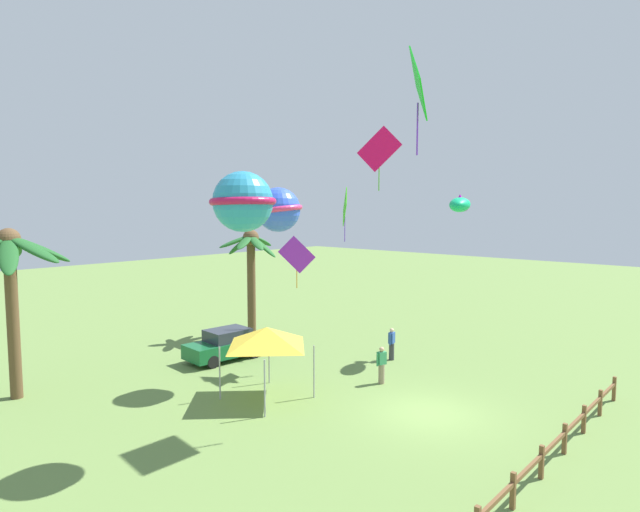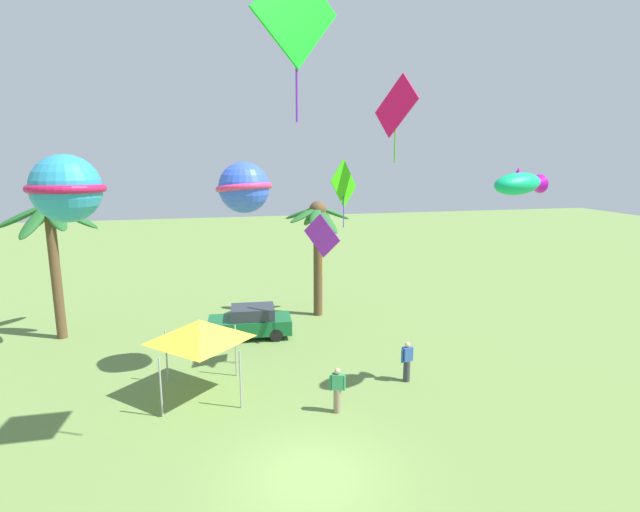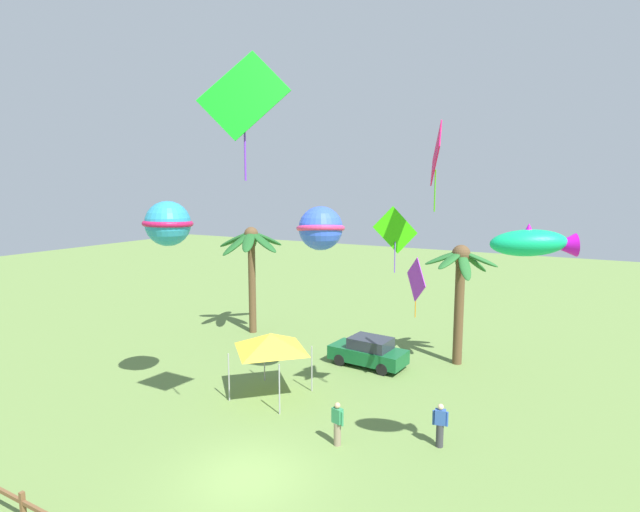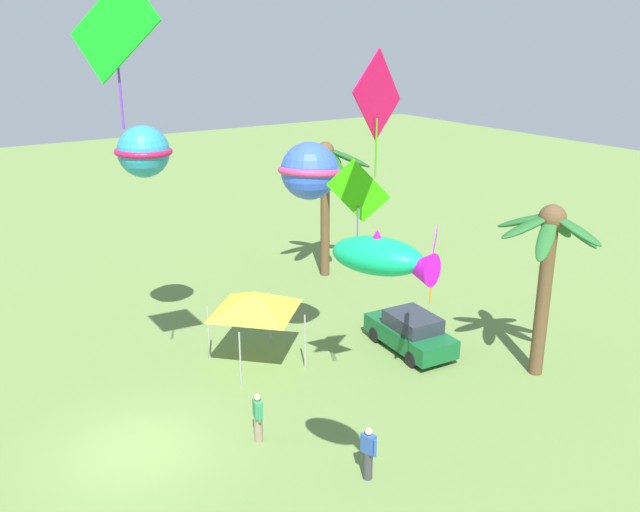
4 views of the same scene
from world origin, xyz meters
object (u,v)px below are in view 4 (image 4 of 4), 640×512
(palm_tree_1, at_px, (548,251))
(kite_diamond_3, at_px, (358,192))
(kite_diamond_2, at_px, (433,254))
(kite_diamond_5, at_px, (377,98))
(kite_diamond_1, at_px, (115,30))
(festival_tent, at_px, (255,302))
(spectator_1, at_px, (368,453))
(spectator_0, at_px, (258,417))
(kite_ball_6, at_px, (309,171))
(palm_tree_0, at_px, (324,174))
(kite_fish_0, at_px, (382,257))
(kite_ball_4, at_px, (144,151))
(parked_car_0, at_px, (410,332))

(palm_tree_1, relative_size, kite_diamond_3, 2.46)
(kite_diamond_2, height_order, kite_diamond_5, kite_diamond_5)
(kite_diamond_1, height_order, kite_diamond_3, kite_diamond_1)
(festival_tent, distance_m, kite_diamond_5, 10.50)
(kite_diamond_3, bearing_deg, festival_tent, -174.51)
(kite_diamond_2, bearing_deg, spectator_1, -60.46)
(festival_tent, height_order, kite_diamond_3, kite_diamond_3)
(spectator_0, xyz_separation_m, kite_ball_6, (-2.64, 3.52, 6.58))
(palm_tree_0, height_order, kite_ball_6, kite_ball_6)
(kite_fish_0, bearing_deg, spectator_1, 144.83)
(kite_ball_4, bearing_deg, palm_tree_1, 48.59)
(spectator_1, xyz_separation_m, festival_tent, (-7.66, 0.65, 1.65))
(kite_fish_0, relative_size, kite_diamond_5, 0.78)
(parked_car_0, relative_size, spectator_0, 2.53)
(festival_tent, relative_size, kite_diamond_5, 0.93)
(kite_diamond_2, bearing_deg, kite_diamond_1, -107.13)
(parked_car_0, bearing_deg, kite_diamond_1, -87.72)
(palm_tree_1, height_order, spectator_0, palm_tree_1)
(palm_tree_1, xyz_separation_m, parked_car_0, (-3.87, -2.58, -3.86))
(kite_diamond_2, relative_size, kite_ball_4, 1.09)
(spectator_0, xyz_separation_m, kite_diamond_5, (2.63, 2.12, 9.40))
(spectator_0, height_order, kite_ball_4, kite_ball_4)
(kite_ball_4, distance_m, kite_ball_6, 6.28)
(palm_tree_1, relative_size, kite_ball_4, 2.57)
(kite_ball_4, bearing_deg, kite_ball_6, 36.68)
(palm_tree_1, height_order, kite_ball_4, kite_ball_4)
(parked_car_0, relative_size, kite_fish_0, 1.68)
(spectator_1, relative_size, kite_diamond_2, 0.60)
(kite_ball_6, bearing_deg, kite_diamond_2, 33.85)
(kite_diamond_1, bearing_deg, parked_car_0, 92.28)
(spectator_1, xyz_separation_m, kite_diamond_5, (-0.58, 0.45, 9.40))
(kite_diamond_1, relative_size, kite_diamond_5, 1.25)
(palm_tree_0, distance_m, palm_tree_1, 12.72)
(spectator_1, bearing_deg, kite_diamond_2, 119.54)
(kite_diamond_5, bearing_deg, kite_diamond_2, 115.59)
(kite_fish_0, relative_size, kite_ball_6, 0.84)
(spectator_0, height_order, kite_diamond_5, kite_diamond_5)
(spectator_1, height_order, kite_ball_4, kite_ball_4)
(palm_tree_0, xyz_separation_m, kite_ball_6, (8.37, -6.15, 2.23))
(palm_tree_1, height_order, parked_car_0, palm_tree_1)
(palm_tree_1, relative_size, festival_tent, 2.18)
(palm_tree_0, relative_size, kite_diamond_2, 2.52)
(parked_car_0, relative_size, kite_diamond_3, 1.59)
(kite_diamond_1, bearing_deg, palm_tree_0, 126.80)
(festival_tent, height_order, kite_diamond_2, kite_diamond_2)
(kite_diamond_3, bearing_deg, kite_fish_0, -31.91)
(kite_fish_0, xyz_separation_m, kite_diamond_3, (-5.12, 3.19, -0.15))
(spectator_1, bearing_deg, kite_diamond_3, 152.61)
(festival_tent, distance_m, kite_diamond_2, 6.89)
(parked_car_0, xyz_separation_m, kite_diamond_3, (3.16, -4.96, 6.74))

